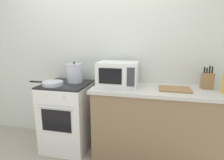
% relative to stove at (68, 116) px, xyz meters
% --- Properties ---
extents(back_wall, '(4.40, 0.10, 2.50)m').
position_rel_stove_xyz_m(back_wall, '(0.65, 0.37, 0.79)').
color(back_wall, silver).
rests_on(back_wall, ground_plane).
extents(lower_cabinet_right, '(1.64, 0.56, 0.88)m').
position_rel_stove_xyz_m(lower_cabinet_right, '(1.25, 0.02, -0.02)').
color(lower_cabinet_right, '#8C7051').
rests_on(lower_cabinet_right, ground_plane).
extents(countertop_right, '(1.70, 0.60, 0.04)m').
position_rel_stove_xyz_m(countertop_right, '(1.25, 0.02, 0.44)').
color(countertop_right, beige).
rests_on(countertop_right, lower_cabinet_right).
extents(stove, '(0.60, 0.64, 0.92)m').
position_rel_stove_xyz_m(stove, '(0.00, 0.00, 0.00)').
color(stove, white).
rests_on(stove, ground_plane).
extents(stock_pot, '(0.30, 0.21, 0.28)m').
position_rel_stove_xyz_m(stock_pot, '(0.08, 0.10, 0.59)').
color(stock_pot, silver).
rests_on(stock_pot, stove).
extents(frying_pan, '(0.46, 0.26, 0.05)m').
position_rel_stove_xyz_m(frying_pan, '(-0.12, -0.13, 0.48)').
color(frying_pan, silver).
rests_on(frying_pan, stove).
extents(microwave, '(0.50, 0.37, 0.30)m').
position_rel_stove_xyz_m(microwave, '(0.69, 0.08, 0.61)').
color(microwave, white).
rests_on(microwave, countertop_right).
extents(cutting_board, '(0.36, 0.26, 0.02)m').
position_rel_stove_xyz_m(cutting_board, '(1.38, 0.00, 0.47)').
color(cutting_board, '#997047').
rests_on(cutting_board, countertop_right).
extents(knife_block, '(0.13, 0.10, 0.28)m').
position_rel_stove_xyz_m(knife_block, '(1.76, 0.14, 0.56)').
color(knife_block, '#997047').
rests_on(knife_block, countertop_right).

